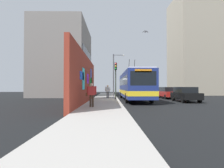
% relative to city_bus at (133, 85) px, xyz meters
% --- Properties ---
extents(ground_plane, '(80.00, 80.00, 0.00)m').
position_rel_city_bus_xyz_m(ground_plane, '(-0.84, 1.80, -1.85)').
color(ground_plane, black).
extents(sidewalk_slab, '(48.00, 3.20, 0.15)m').
position_rel_city_bus_xyz_m(sidewalk_slab, '(-0.84, 3.40, -1.77)').
color(sidewalk_slab, '#ADA8A0').
rests_on(sidewalk_slab, ground_plane).
extents(graffiti_wall, '(14.77, 0.32, 4.50)m').
position_rel_city_bus_xyz_m(graffiti_wall, '(-4.44, 5.15, 0.40)').
color(graffiti_wall, maroon).
rests_on(graffiti_wall, ground_plane).
extents(building_far_left, '(13.44, 8.24, 12.48)m').
position_rel_city_bus_xyz_m(building_far_left, '(10.93, 11.00, 4.39)').
color(building_far_left, gray).
rests_on(building_far_left, ground_plane).
extents(building_far_right, '(9.65, 8.78, 20.42)m').
position_rel_city_bus_xyz_m(building_far_right, '(16.32, -15.20, 8.36)').
color(building_far_right, '#9E937F').
rests_on(building_far_right, ground_plane).
extents(city_bus, '(12.61, 2.66, 5.11)m').
position_rel_city_bus_xyz_m(city_bus, '(0.00, 0.00, 0.00)').
color(city_bus, navy).
rests_on(city_bus, ground_plane).
extents(parked_car_black, '(4.06, 1.88, 1.58)m').
position_rel_city_bus_xyz_m(parked_car_black, '(-2.43, -5.20, -1.02)').
color(parked_car_black, black).
rests_on(parked_car_black, ground_plane).
extents(parked_car_red, '(4.73, 1.85, 1.58)m').
position_rel_city_bus_xyz_m(parked_car_red, '(3.22, -5.20, -1.01)').
color(parked_car_red, '#B21E19').
rests_on(parked_car_red, ground_plane).
extents(parked_car_silver, '(4.20, 1.78, 1.58)m').
position_rel_city_bus_xyz_m(parked_car_silver, '(8.44, -5.20, -1.02)').
color(parked_car_silver, '#B7B7BC').
rests_on(parked_car_silver, ground_plane).
extents(parked_car_navy, '(4.83, 1.89, 1.58)m').
position_rel_city_bus_xyz_m(parked_car_navy, '(14.70, -5.20, -1.01)').
color(parked_car_navy, navy).
rests_on(parked_car_navy, ground_plane).
extents(pedestrian_near_wall, '(0.23, 0.76, 1.70)m').
position_rel_city_bus_xyz_m(pedestrian_near_wall, '(-8.53, 4.15, -0.70)').
color(pedestrian_near_wall, '#3F3326').
rests_on(pedestrian_near_wall, sidewalk_slab).
extents(pedestrian_midblock, '(0.22, 0.67, 1.68)m').
position_rel_city_bus_xyz_m(pedestrian_midblock, '(1.76, 3.10, -0.71)').
color(pedestrian_midblock, '#595960').
rests_on(pedestrian_midblock, sidewalk_slab).
extents(traffic_light, '(0.49, 0.28, 4.28)m').
position_rel_city_bus_xyz_m(traffic_light, '(-0.59, 2.15, 1.18)').
color(traffic_light, '#2D382D').
rests_on(traffic_light, sidewalk_slab).
extents(street_lamp, '(0.44, 1.80, 6.62)m').
position_rel_city_bus_xyz_m(street_lamp, '(6.69, 2.05, 2.11)').
color(street_lamp, '#4C4C51').
rests_on(street_lamp, sidewalk_slab).
extents(flying_pigeons, '(0.32, 0.53, 0.17)m').
position_rel_city_bus_xyz_m(flying_pigeons, '(-5.04, -0.42, 4.82)').
color(flying_pigeons, slate).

